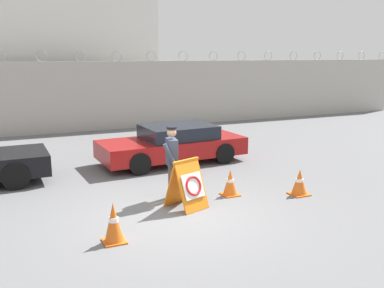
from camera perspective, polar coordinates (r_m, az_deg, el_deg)
ground_plane at (r=9.25m, az=-1.99°, el=-9.47°), size 90.00×90.00×0.00m
perimeter_wall at (r=19.51m, az=-14.37°, el=6.15°), size 36.00×0.30×3.51m
building_block at (r=23.42m, az=-18.49°, el=11.26°), size 9.66×6.01×6.69m
barricade_sign at (r=9.51m, az=-0.57°, el=-5.36°), size 0.91×0.97×1.11m
security_guard at (r=9.99m, az=-2.72°, el=-2.04°), size 0.45×0.62×1.74m
traffic_cone_near at (r=10.76m, az=14.14°, el=-4.98°), size 0.43×0.43×0.63m
traffic_cone_mid at (r=10.44m, az=5.12°, el=-5.17°), size 0.40×0.40×0.63m
traffic_cone_far at (r=8.01m, az=-10.42°, el=-10.29°), size 0.41×0.41×0.75m
parked_car_rear_sedan at (r=13.47m, az=-2.50°, el=0.03°), size 4.63×2.14×1.18m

